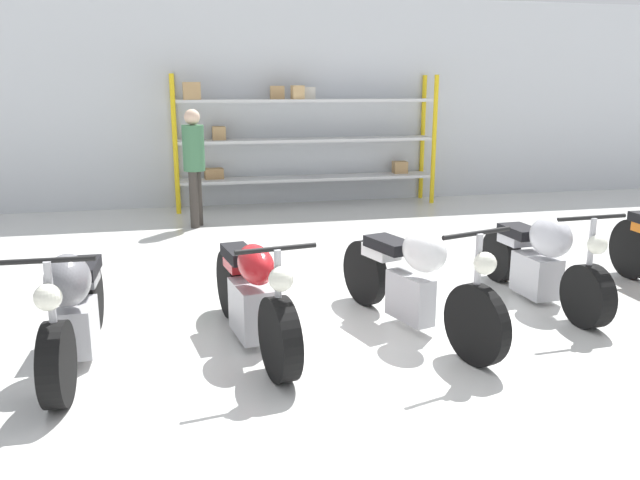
{
  "coord_description": "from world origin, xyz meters",
  "views": [
    {
      "loc": [
        -1.21,
        -5.0,
        2.06
      ],
      "look_at": [
        0.0,
        0.4,
        0.7
      ],
      "focal_mm": 35.0,
      "sensor_mm": 36.0,
      "label": 1
    }
  ],
  "objects_px": {
    "motorcycle_silver": "(541,260)",
    "person_browsing": "(194,158)",
    "motorcycle_grey": "(74,309)",
    "shelving_rack": "(300,137)",
    "motorcycle_red": "(252,296)",
    "motorcycle_white": "(415,278)"
  },
  "relations": [
    {
      "from": "motorcycle_grey",
      "to": "motorcycle_silver",
      "type": "xyz_separation_m",
      "value": [
        4.23,
        0.49,
        -0.02
      ]
    },
    {
      "from": "motorcycle_red",
      "to": "motorcycle_silver",
      "type": "bearing_deg",
      "value": 89.29
    },
    {
      "from": "motorcycle_grey",
      "to": "person_browsing",
      "type": "distance_m",
      "value": 4.83
    },
    {
      "from": "person_browsing",
      "to": "motorcycle_white",
      "type": "bearing_deg",
      "value": 130.71
    },
    {
      "from": "motorcycle_silver",
      "to": "person_browsing",
      "type": "bearing_deg",
      "value": -145.74
    },
    {
      "from": "motorcycle_red",
      "to": "motorcycle_grey",
      "type": "bearing_deg",
      "value": -97.02
    },
    {
      "from": "shelving_rack",
      "to": "person_browsing",
      "type": "distance_m",
      "value": 2.31
    },
    {
      "from": "motorcycle_white",
      "to": "person_browsing",
      "type": "distance_m",
      "value": 4.97
    },
    {
      "from": "motorcycle_red",
      "to": "shelving_rack",
      "type": "bearing_deg",
      "value": 156.2
    },
    {
      "from": "motorcycle_grey",
      "to": "motorcycle_white",
      "type": "relative_size",
      "value": 0.92
    },
    {
      "from": "motorcycle_silver",
      "to": "person_browsing",
      "type": "distance_m",
      "value": 5.3
    },
    {
      "from": "motorcycle_silver",
      "to": "motorcycle_white",
      "type": "bearing_deg",
      "value": -76.09
    },
    {
      "from": "motorcycle_grey",
      "to": "person_browsing",
      "type": "xyz_separation_m",
      "value": [
        1.04,
        4.68,
        0.6
      ]
    },
    {
      "from": "shelving_rack",
      "to": "motorcycle_white",
      "type": "relative_size",
      "value": 2.17
    },
    {
      "from": "shelving_rack",
      "to": "motorcycle_silver",
      "type": "bearing_deg",
      "value": -76.55
    },
    {
      "from": "shelving_rack",
      "to": "motorcycle_red",
      "type": "bearing_deg",
      "value": -104.43
    },
    {
      "from": "shelving_rack",
      "to": "person_browsing",
      "type": "relative_size",
      "value": 2.63
    },
    {
      "from": "motorcycle_grey",
      "to": "motorcycle_silver",
      "type": "relative_size",
      "value": 0.99
    },
    {
      "from": "shelving_rack",
      "to": "motorcycle_red",
      "type": "relative_size",
      "value": 2.29
    },
    {
      "from": "motorcycle_grey",
      "to": "person_browsing",
      "type": "height_order",
      "value": "person_browsing"
    },
    {
      "from": "motorcycle_white",
      "to": "shelving_rack",
      "type": "bearing_deg",
      "value": 162.17
    },
    {
      "from": "motorcycle_red",
      "to": "motorcycle_silver",
      "type": "xyz_separation_m",
      "value": [
        2.87,
        0.44,
        0.0
      ]
    }
  ]
}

